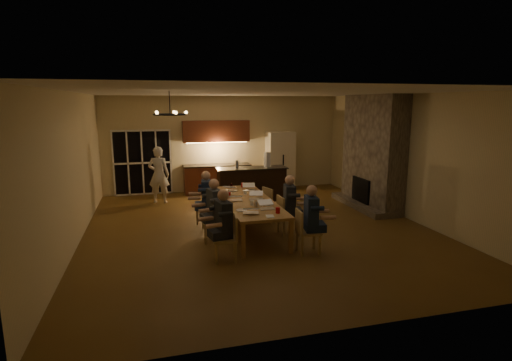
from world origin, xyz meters
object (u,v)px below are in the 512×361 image
(redcup_near, at_px, (278,210))
(bar_bottle, at_px, (237,164))
(laptop_f, at_px, (249,186))
(plate_left, at_px, (242,210))
(chair_right_mid, at_px, (289,215))
(mug_front, at_px, (252,203))
(mug_mid, at_px, (245,192))
(laptop_c, at_px, (235,196))
(plate_far, at_px, (258,192))
(standing_person, at_px, (159,175))
(laptop_a, at_px, (251,208))
(person_left_near, at_px, (224,225))
(can_cola, at_px, (231,186))
(chair_right_far, at_px, (274,204))
(person_right_mid, at_px, (289,205))
(laptop_b, at_px, (267,204))
(bar_blender, at_px, (267,160))
(laptop_e, at_px, (231,186))
(redcup_mid, at_px, (229,195))
(chair_left_near, at_px, (225,238))
(person_right_near, at_px, (311,219))
(refrigerator, at_px, (280,161))
(redcup_far, at_px, (243,185))
(chair_left_mid, at_px, (213,221))
(laptop_d, at_px, (256,195))
(person_left_mid, at_px, (214,210))
(can_silver, at_px, (256,204))
(dining_table, at_px, (248,215))
(plate_near, at_px, (268,204))
(bar_island, at_px, (252,185))
(mug_back, at_px, (229,192))
(chair_left_far, at_px, (206,208))
(person_left_far, at_px, (206,199))

(redcup_near, distance_m, bar_bottle, 3.84)
(laptop_f, distance_m, plate_left, 1.96)
(chair_right_mid, distance_m, mug_front, 0.94)
(mug_mid, bearing_deg, laptop_c, -123.83)
(redcup_near, xyz_separation_m, plate_far, (0.11, 2.00, -0.05))
(chair_right_mid, relative_size, standing_person, 0.52)
(laptop_a, bearing_deg, person_left_near, 48.31)
(mug_mid, distance_m, can_cola, 0.86)
(chair_right_far, distance_m, person_right_mid, 1.10)
(laptop_b, bearing_deg, mug_mid, 92.82)
(person_right_mid, distance_m, bar_blender, 3.14)
(standing_person, height_order, laptop_b, standing_person)
(laptop_e, distance_m, plate_left, 1.96)
(redcup_mid, bearing_deg, chair_right_mid, -33.23)
(chair_right_far, xyz_separation_m, laptop_a, (-1.03, -1.70, 0.42))
(person_left_near, bearing_deg, chair_left_near, 3.84)
(person_right_near, height_order, mug_mid, person_right_near)
(refrigerator, bearing_deg, laptop_c, -120.30)
(laptop_a, height_order, redcup_far, laptop_a)
(chair_left_mid, bearing_deg, laptop_c, 139.69)
(mug_mid, bearing_deg, redcup_far, 81.03)
(mug_mid, bearing_deg, laptop_d, -76.94)
(person_left_mid, relative_size, redcup_near, 11.50)
(person_right_mid, bearing_deg, plate_left, 117.12)
(chair_right_mid, relative_size, can_silver, 7.42)
(laptop_b, distance_m, bar_bottle, 3.47)
(dining_table, xyz_separation_m, laptop_d, (0.19, 0.02, 0.49))
(laptop_e, distance_m, plate_near, 1.70)
(person_left_mid, distance_m, mug_front, 0.85)
(laptop_e, xyz_separation_m, bar_blender, (1.41, 1.51, 0.44))
(dining_table, distance_m, mug_front, 0.63)
(person_right_near, distance_m, laptop_d, 1.80)
(refrigerator, xyz_separation_m, standing_person, (-4.12, -0.95, -0.14))
(person_right_near, bearing_deg, bar_blender, 5.20)
(person_left_mid, bearing_deg, refrigerator, 135.75)
(bar_island, distance_m, chair_left_near, 4.51)
(chair_right_mid, distance_m, laptop_b, 0.91)
(laptop_b, xyz_separation_m, bar_blender, (1.02, 3.47, 0.44))
(person_left_near, relative_size, laptop_d, 4.31)
(mug_back, bearing_deg, person_right_near, -63.15)
(chair_left_mid, distance_m, chair_left_far, 1.17)
(person_left_far, bearing_deg, redcup_near, 41.69)
(chair_right_far, distance_m, mug_back, 1.19)
(person_left_near, xyz_separation_m, person_right_mid, (1.70, 1.09, 0.00))
(refrigerator, xyz_separation_m, chair_left_mid, (-3.07, -4.76, -0.55))
(chair_right_mid, distance_m, laptop_a, 1.33)
(laptop_d, distance_m, plate_far, 0.77)
(chair_right_mid, height_order, redcup_mid, chair_right_mid)
(person_left_mid, height_order, laptop_f, person_left_mid)
(redcup_mid, xyz_separation_m, plate_left, (0.03, -1.26, -0.05))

